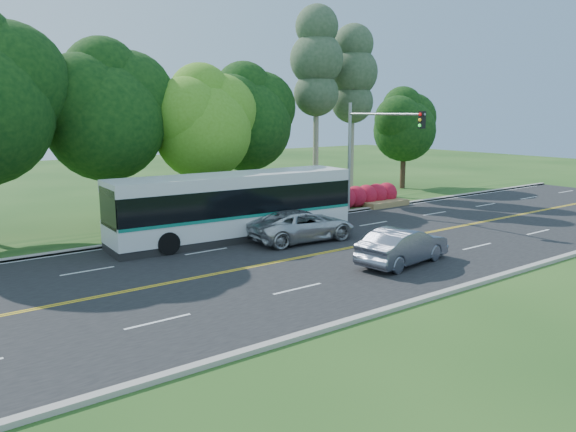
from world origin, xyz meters
TOP-DOWN VIEW (x-y plane):
  - ground at (0.00, 0.00)m, footprint 120.00×120.00m
  - road at (0.00, 0.00)m, footprint 60.00×14.00m
  - curb_north at (0.00, 7.15)m, footprint 60.00×0.30m
  - curb_south at (0.00, -7.15)m, footprint 60.00×0.30m
  - grass_verge at (0.00, 9.00)m, footprint 60.00×4.00m
  - lane_markings at (-0.09, 0.00)m, footprint 57.60×13.82m
  - tree_row at (-5.15, 12.13)m, footprint 44.70×9.10m
  - bougainvillea_hedge at (7.18, 8.15)m, footprint 9.50×2.25m
  - traffic_signal at (6.49, 5.40)m, footprint 0.42×6.10m
  - transit_bus at (-3.55, 5.01)m, footprint 12.89×3.48m
  - sedan at (-0.29, -3.47)m, footprint 4.96×2.32m
  - suv at (-1.01, 2.60)m, footprint 5.79×3.02m

SIDE VIEW (x-z plane):
  - ground at x=0.00m, z-range 0.00..0.00m
  - road at x=0.00m, z-range 0.00..0.02m
  - lane_markings at x=-0.09m, z-range 0.02..0.02m
  - grass_verge at x=0.00m, z-range 0.00..0.10m
  - curb_north at x=0.00m, z-range 0.00..0.15m
  - curb_south at x=0.00m, z-range 0.00..0.15m
  - bougainvillea_hedge at x=7.18m, z-range -0.03..1.47m
  - suv at x=-1.01m, z-range 0.02..1.58m
  - sedan at x=-0.29m, z-range 0.02..1.59m
  - transit_bus at x=-3.55m, z-range 0.00..3.34m
  - traffic_signal at x=6.49m, z-range 1.17..8.17m
  - tree_row at x=-5.15m, z-range -0.19..13.65m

